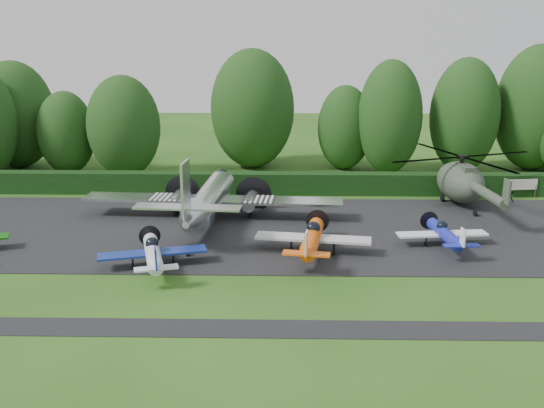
{
  "coord_description": "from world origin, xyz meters",
  "views": [
    {
      "loc": [
        5.66,
        -33.97,
        14.6
      ],
      "look_at": [
        4.79,
        8.62,
        2.5
      ],
      "focal_mm": 40.0,
      "sensor_mm": 36.0,
      "label": 1
    }
  ],
  "objects_px": {
    "sign_board": "(521,185)",
    "light_plane_white": "(153,253)",
    "transport_plane": "(209,199)",
    "light_plane_blue": "(444,234)",
    "light_plane_orange": "(312,238)",
    "helicopter": "(461,179)"
  },
  "relations": [
    {
      "from": "light_plane_orange",
      "to": "sign_board",
      "type": "distance_m",
      "value": 24.85
    },
    {
      "from": "helicopter",
      "to": "sign_board",
      "type": "relative_size",
      "value": 5.12
    },
    {
      "from": "light_plane_white",
      "to": "light_plane_blue",
      "type": "relative_size",
      "value": 1.08
    },
    {
      "from": "light_plane_blue",
      "to": "sign_board",
      "type": "distance_m",
      "value": 16.93
    },
    {
      "from": "light_plane_orange",
      "to": "helicopter",
      "type": "distance_m",
      "value": 18.63
    },
    {
      "from": "sign_board",
      "to": "helicopter",
      "type": "bearing_deg",
      "value": -151.35
    },
    {
      "from": "helicopter",
      "to": "sign_board",
      "type": "distance_m",
      "value": 6.73
    },
    {
      "from": "light_plane_orange",
      "to": "helicopter",
      "type": "bearing_deg",
      "value": 35.57
    },
    {
      "from": "transport_plane",
      "to": "light_plane_blue",
      "type": "relative_size",
      "value": 3.15
    },
    {
      "from": "light_plane_orange",
      "to": "sign_board",
      "type": "height_order",
      "value": "light_plane_orange"
    },
    {
      "from": "transport_plane",
      "to": "sign_board",
      "type": "bearing_deg",
      "value": 11.98
    },
    {
      "from": "light_plane_blue",
      "to": "sign_board",
      "type": "relative_size",
      "value": 2.15
    },
    {
      "from": "light_plane_white",
      "to": "transport_plane",
      "type": "bearing_deg",
      "value": 91.93
    },
    {
      "from": "sign_board",
      "to": "light_plane_white",
      "type": "bearing_deg",
      "value": -141.59
    },
    {
      "from": "transport_plane",
      "to": "helicopter",
      "type": "height_order",
      "value": "transport_plane"
    },
    {
      "from": "transport_plane",
      "to": "helicopter",
      "type": "distance_m",
      "value": 21.97
    },
    {
      "from": "light_plane_orange",
      "to": "light_plane_blue",
      "type": "bearing_deg",
      "value": 2.76
    },
    {
      "from": "light_plane_blue",
      "to": "helicopter",
      "type": "xyz_separation_m",
      "value": [
        4.11,
        11.05,
        1.34
      ]
    },
    {
      "from": "light_plane_blue",
      "to": "sign_board",
      "type": "xyz_separation_m",
      "value": [
        10.3,
        13.44,
        0.17
      ]
    },
    {
      "from": "transport_plane",
      "to": "light_plane_blue",
      "type": "distance_m",
      "value": 18.06
    },
    {
      "from": "transport_plane",
      "to": "light_plane_white",
      "type": "height_order",
      "value": "transport_plane"
    },
    {
      "from": "light_plane_white",
      "to": "light_plane_blue",
      "type": "xyz_separation_m",
      "value": [
        19.57,
        4.42,
        -0.08
      ]
    }
  ]
}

